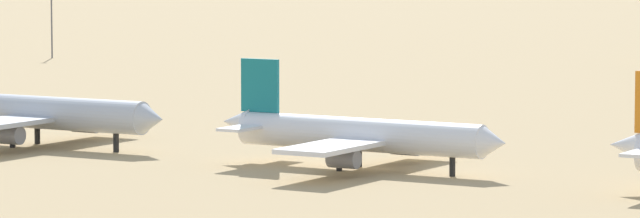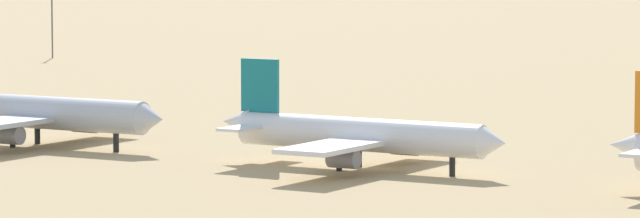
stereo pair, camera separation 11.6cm
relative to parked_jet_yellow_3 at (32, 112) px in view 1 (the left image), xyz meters
The scene contains 4 objects.
ground 52.43m from the parked_jet_yellow_3, ahead, with size 4000.00×4000.00×0.00m, color tan.
parked_jet_yellow_3 is the anchor object (origin of this frame).
parked_jet_teal_4 50.66m from the parked_jet_yellow_3, ahead, with size 39.63×33.17×13.13m.
light_pole_east 182.35m from the parked_jet_yellow_3, 128.32° to the left, with size 1.80×0.50×14.21m.
Camera 1 is at (115.61, -203.19, 29.15)m, focal length 107.87 mm.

